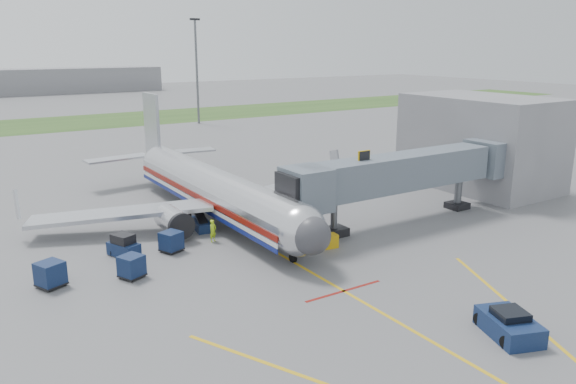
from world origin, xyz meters
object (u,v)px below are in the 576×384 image
pushback_tug (509,325)px  belt_loader (201,224)px  airliner (214,189)px  baggage_tug (124,246)px  ramp_worker (213,231)px

pushback_tug → belt_loader: belt_loader is taller
airliner → baggage_tug: airliner is taller
ramp_worker → baggage_tug: bearing=152.6°
pushback_tug → baggage_tug: baggage_tug is taller
airliner → belt_loader: size_ratio=9.30×
airliner → belt_loader: airliner is taller
airliner → baggage_tug: size_ratio=12.94×
pushback_tug → belt_loader: 26.85m
belt_loader → airliner: bearing=45.6°
pushback_tug → belt_loader: (-6.49, 26.06, -0.18)m
airliner → belt_loader: (-2.50, -2.55, -2.19)m
baggage_tug → belt_loader: size_ratio=0.72×
belt_loader → ramp_worker: ramp_worker is taller
baggage_tug → ramp_worker: bearing=-6.0°
pushback_tug → ramp_worker: ramp_worker is taller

